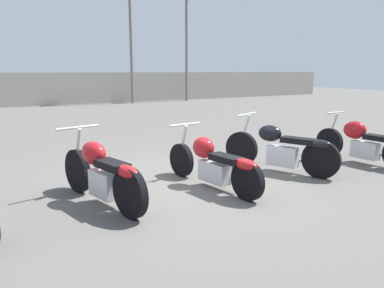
% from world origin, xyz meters
% --- Properties ---
extents(ground_plane, '(60.00, 60.00, 0.00)m').
position_xyz_m(ground_plane, '(0.00, 0.00, 0.00)').
color(ground_plane, '#5B5954').
extents(fence_back, '(40.00, 0.04, 1.72)m').
position_xyz_m(fence_back, '(0.00, 15.75, 0.86)').
color(fence_back, '#9E998E').
rests_on(fence_back, ground_plane).
extents(light_pole_left, '(0.70, 0.35, 6.81)m').
position_xyz_m(light_pole_left, '(4.73, 15.02, 4.07)').
color(light_pole_left, slate).
rests_on(light_pole_left, ground_plane).
extents(light_pole_right, '(0.70, 0.35, 6.39)m').
position_xyz_m(light_pole_right, '(8.24, 15.00, 3.85)').
color(light_pole_right, slate).
rests_on(light_pole_right, ground_plane).
extents(motorcycle_slot_1, '(0.77, 2.05, 1.03)m').
position_xyz_m(motorcycle_slot_1, '(-1.59, -0.31, 0.45)').
color(motorcycle_slot_1, black).
rests_on(motorcycle_slot_1, ground_plane).
extents(motorcycle_slot_2, '(0.65, 2.17, 0.95)m').
position_xyz_m(motorcycle_slot_2, '(0.14, -0.44, 0.40)').
color(motorcycle_slot_2, black).
rests_on(motorcycle_slot_2, ground_plane).
extents(motorcycle_slot_3, '(1.10, 2.08, 1.03)m').
position_xyz_m(motorcycle_slot_3, '(1.75, -0.25, 0.43)').
color(motorcycle_slot_3, black).
rests_on(motorcycle_slot_3, ground_plane).
extents(motorcycle_slot_4, '(0.59, 2.11, 0.98)m').
position_xyz_m(motorcycle_slot_4, '(3.63, -0.58, 0.43)').
color(motorcycle_slot_4, black).
rests_on(motorcycle_slot_4, ground_plane).
extents(traffic_cone_near, '(0.33, 0.33, 0.45)m').
position_xyz_m(traffic_cone_near, '(3.74, 0.48, 0.23)').
color(traffic_cone_near, orange).
rests_on(traffic_cone_near, ground_plane).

